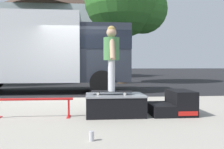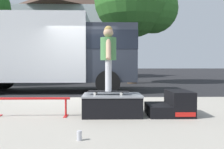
# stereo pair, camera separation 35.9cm
# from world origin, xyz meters

# --- Properties ---
(ground_plane) EXTENTS (140.00, 140.00, 0.00)m
(ground_plane) POSITION_xyz_m (0.00, 0.00, 0.00)
(ground_plane) COLOR black
(sidewalk_slab) EXTENTS (50.00, 5.00, 0.12)m
(sidewalk_slab) POSITION_xyz_m (0.00, -3.00, 0.06)
(sidewalk_slab) COLOR #A8A093
(sidewalk_slab) RESTS_ON ground
(skate_box) EXTENTS (1.12, 0.76, 0.41)m
(skate_box) POSITION_xyz_m (0.98, -3.16, 0.34)
(skate_box) COLOR black
(skate_box) RESTS_ON sidewalk_slab
(kicker_ramp) EXTENTS (0.84, 0.75, 0.47)m
(kicker_ramp) POSITION_xyz_m (2.16, -3.16, 0.32)
(kicker_ramp) COLOR black
(kicker_ramp) RESTS_ON sidewalk_slab
(grind_rail) EXTENTS (1.43, 0.28, 0.36)m
(grind_rail) POSITION_xyz_m (-0.53, -3.23, 0.39)
(grind_rail) COLOR red
(grind_rail) RESTS_ON sidewalk_slab
(skateboard) EXTENTS (0.80, 0.28, 0.07)m
(skateboard) POSITION_xyz_m (0.91, -3.19, 0.58)
(skateboard) COLOR black
(skateboard) RESTS_ON skate_box
(skater_kid) EXTENTS (0.30, 0.64, 1.24)m
(skater_kid) POSITION_xyz_m (0.91, -3.19, 1.32)
(skater_kid) COLOR silver
(skater_kid) RESTS_ON skateboard
(soda_can) EXTENTS (0.07, 0.07, 0.13)m
(soda_can) POSITION_xyz_m (0.52, -4.73, 0.18)
(soda_can) COLOR silver
(soda_can) RESTS_ON sidewalk_slab
(box_truck) EXTENTS (6.91, 2.63, 3.05)m
(box_truck) POSITION_xyz_m (-1.39, 2.20, 1.70)
(box_truck) COLOR silver
(box_truck) RESTS_ON ground
(street_tree_main) EXTENTS (4.95, 4.50, 7.24)m
(street_tree_main) POSITION_xyz_m (2.68, 6.72, 4.84)
(street_tree_main) COLOR brown
(street_tree_main) RESTS_ON ground
(house_behind) EXTENTS (9.54, 8.23, 8.40)m
(house_behind) POSITION_xyz_m (-3.30, 15.77, 4.24)
(house_behind) COLOR silver
(house_behind) RESTS_ON ground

